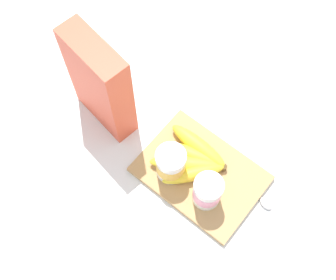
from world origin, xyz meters
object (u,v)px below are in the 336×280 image
at_px(cereal_box, 100,84).
at_px(yogurt_cup_back, 171,164).
at_px(yogurt_cup_front, 207,192).
at_px(banana_bunch, 193,159).
at_px(cutting_board, 200,174).
at_px(spoon, 274,212).

distance_m(cereal_box, yogurt_cup_back, 0.25).
height_order(yogurt_cup_front, yogurt_cup_back, yogurt_cup_back).
height_order(yogurt_cup_front, banana_bunch, yogurt_cup_front).
bearing_deg(cutting_board, spoon, -170.02).
bearing_deg(cereal_box, yogurt_cup_front, -175.41).
distance_m(banana_bunch, spoon, 0.23).
xyz_separation_m(cereal_box, banana_bunch, (-0.26, -0.03, -0.11)).
distance_m(yogurt_cup_back, banana_bunch, 0.07).
bearing_deg(cutting_board, yogurt_cup_front, 138.25).
xyz_separation_m(yogurt_cup_front, spoon, (-0.15, -0.08, -0.06)).
height_order(cutting_board, yogurt_cup_back, yogurt_cup_back).
bearing_deg(banana_bunch, yogurt_cup_front, 146.25).
distance_m(cereal_box, banana_bunch, 0.28).
distance_m(cereal_box, yogurt_cup_front, 0.35).
xyz_separation_m(yogurt_cup_front, banana_bunch, (0.08, -0.05, -0.03)).
relative_size(cutting_board, spoon, 2.19).
distance_m(cereal_box, spoon, 0.51).
height_order(yogurt_cup_back, spoon, yogurt_cup_back).
xyz_separation_m(yogurt_cup_back, spoon, (-0.25, -0.08, -0.06)).
distance_m(yogurt_cup_front, spoon, 0.17).
height_order(banana_bunch, spoon, banana_bunch).
xyz_separation_m(cutting_board, banana_bunch, (0.03, -0.01, 0.02)).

